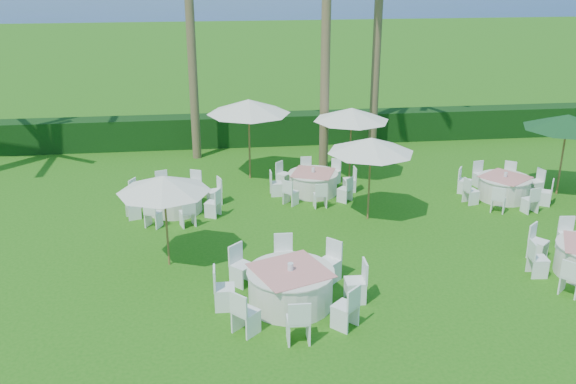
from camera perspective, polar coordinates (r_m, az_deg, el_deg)
name	(u,v)px	position (r m, az deg, el deg)	size (l,w,h in m)	color
ground	(331,289)	(14.99, 3.85, -8.58)	(120.00, 120.00, 0.00)	#1D5C0F
hedge	(276,129)	(25.84, -1.05, 5.64)	(34.00, 1.00, 1.20)	black
banquet_table_b	(290,286)	(14.15, 0.22, -8.38)	(3.34, 3.34, 1.01)	beige
banquet_table_d	(175,199)	(19.37, -10.04, -0.60)	(2.85, 2.85, 0.89)	beige
banquet_table_e	(313,182)	(20.49, 2.24, 0.87)	(2.77, 2.77, 0.85)	beige
banquet_table_f	(504,187)	(21.15, 18.65, 0.41)	(2.82, 2.82, 0.87)	beige
umbrella_a	(164,184)	(15.47, -11.00, 0.72)	(2.25, 2.25, 2.34)	brown
umbrella_b	(371,145)	(18.04, 7.39, 4.15)	(2.46, 2.46, 2.44)	brown
umbrella_c	(249,107)	(21.30, -3.52, 7.59)	(2.78, 2.78, 2.74)	brown
umbrella_d	(352,114)	(21.44, 5.67, 6.89)	(2.54, 2.54, 2.45)	brown
umbrella_green	(568,122)	(21.60, 23.61, 5.74)	(2.69, 2.69, 2.60)	brown
palm_b	(189,9)	(23.37, -8.75, 15.79)	(4.34, 4.29, 9.87)	brown
palm_d	(378,23)	(24.71, 8.00, 14.68)	(4.36, 4.27, 8.70)	brown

